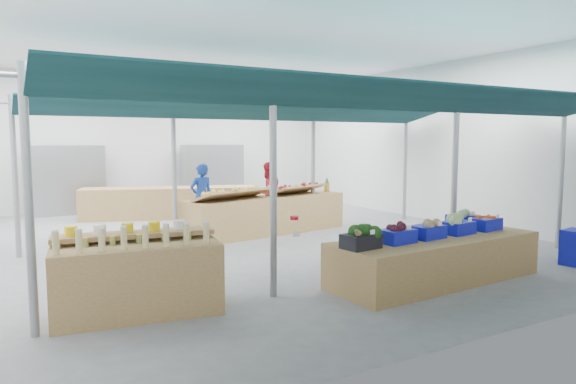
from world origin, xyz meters
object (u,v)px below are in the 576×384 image
Objects in this scene: fruit_counter at (267,215)px; vendor_right at (268,193)px; veg_counter at (436,259)px; vendor_left at (201,197)px; bottle_shelf at (137,276)px; crate_stack at (575,247)px.

fruit_counter is 2.50× the size of vendor_right.
veg_counter is 2.19× the size of vendor_left.
bottle_shelf is 1.30× the size of vendor_left.
vendor_right is at bearing 51.95° from fruit_counter.
fruit_counter is 2.50× the size of vendor_left.
crate_stack is 0.38× the size of vendor_left.
veg_counter is 6.07m from vendor_right.
bottle_shelf is 4.43m from veg_counter.
fruit_counter is 6.32m from crate_stack.
vendor_right is (0.60, 1.10, 0.38)m from fruit_counter.
crate_stack is (3.30, -5.39, -0.13)m from fruit_counter.
bottle_shelf is at bearing 39.66° from vendor_right.
vendor_right is at bearing 84.71° from veg_counter.
crate_stack is at bearing -1.41° from bottle_shelf.
vendor_left is 1.00× the size of vendor_right.
bottle_shelf reaches higher than veg_counter.
vendor_left is (-1.58, 6.05, 0.46)m from veg_counter.
fruit_counter is 6.57× the size of crate_stack.
crate_stack is 7.05m from vendor_right.
vendor_left reaches higher than crate_stack.
bottle_shelf is 5.98m from vendor_left.
bottle_shelf is 0.60× the size of veg_counter.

